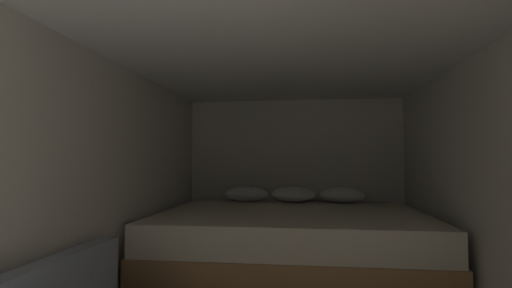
# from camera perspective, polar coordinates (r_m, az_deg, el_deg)

# --- Properties ---
(wall_back) EXTENTS (2.65, 0.05, 1.98)m
(wall_back) POSITION_cam_1_polar(r_m,az_deg,el_deg) (4.71, 5.72, -5.55)
(wall_back) COLOR silver
(wall_back) RESTS_ON ground
(wall_left) EXTENTS (0.05, 4.95, 1.98)m
(wall_left) POSITION_cam_1_polar(r_m,az_deg,el_deg) (2.64, -25.92, -7.73)
(wall_left) COLOR silver
(wall_left) RESTS_ON ground
(ceiling_slab) EXTENTS (2.65, 4.95, 0.05)m
(ceiling_slab) POSITION_cam_1_polar(r_m,az_deg,el_deg) (2.33, 3.82, 16.62)
(ceiling_slab) COLOR white
(ceiling_slab) RESTS_ON wall_left
(bed) EXTENTS (2.43, 1.92, 0.94)m
(bed) POSITION_cam_1_polar(r_m,az_deg,el_deg) (3.78, 5.31, -15.49)
(bed) COLOR #9E7247
(bed) RESTS_ON ground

